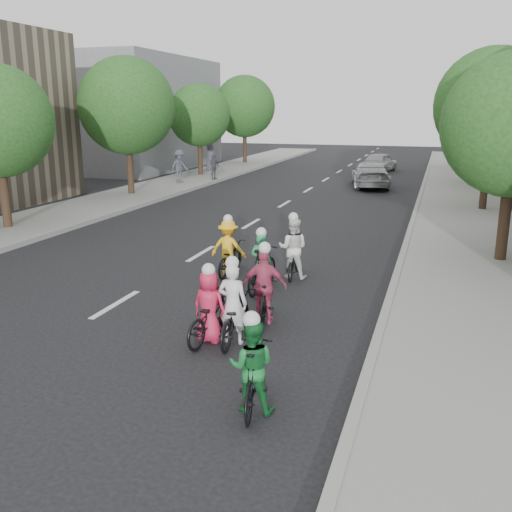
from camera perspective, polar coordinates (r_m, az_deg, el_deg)
The scene contains 24 objects.
ground at distance 13.68m, azimuth -13.86°, elevation -4.72°, with size 120.00×120.00×0.00m, color black.
sidewalk_left at distance 26.08m, azimuth -17.44°, elevation 4.33°, with size 4.00×80.00×0.15m, color gray.
curb_left at distance 25.01m, azimuth -13.78°, elevation 4.20°, with size 0.18×80.00×0.18m, color #999993.
sidewalk_right at distance 21.38m, azimuth 20.33°, elevation 1.94°, with size 4.00×80.00×0.15m, color gray.
curb_right at distance 21.38m, azimuth 15.12°, elevation 2.39°, with size 0.18×80.00×0.18m, color #999993.
bldg_sw at distance 45.19m, azimuth -12.98°, elevation 13.71°, with size 10.00×14.00×8.00m, color slate.
tree_l_3 at distance 30.02m, azimuth -12.81°, elevation 14.43°, with size 4.80×4.80×6.93m.
tree_l_4 at distance 38.07m, azimuth -5.70°, elevation 13.84°, with size 4.00×4.00×5.97m.
tree_l_5 at distance 46.46m, azimuth -1.14°, elevation 14.72°, with size 4.80×4.80×6.93m.
tree_r_1 at distance 26.57m, azimuth 22.58°, elevation 13.73°, with size 4.80×4.80×6.93m.
tree_r_2 at distance 35.56m, azimuth 21.47°, elevation 12.89°, with size 4.00×4.00×5.97m.
tree_r_3 at distance 44.55m, azimuth 20.94°, elevation 13.80°, with size 4.80×4.80×6.93m.
cyclist_0 at distance 11.19m, azimuth -4.54°, elevation -5.67°, with size 0.86×1.92×1.58m.
cyclist_1 at distance 15.27m, azimuth 3.74°, elevation 0.20°, with size 0.83×1.59×1.78m.
cyclist_2 at distance 12.02m, azimuth 0.92°, elevation -3.72°, with size 1.00×1.52×1.77m.
cyclist_3 at distance 11.10m, azimuth -2.21°, elevation -5.78°, with size 0.73×1.82×1.74m.
cyclist_4 at distance 15.51m, azimuth -2.71°, elevation 0.34°, with size 0.99×1.69×1.67m.
cyclist_5 at distance 14.09m, azimuth 0.61°, elevation -1.12°, with size 0.66×1.91×1.63m.
cyclist_6 at distance 8.69m, azimuth -0.31°, elevation -11.51°, with size 0.79×1.78×1.59m.
follow_car_lead at distance 33.61m, azimuth 11.36°, elevation 8.00°, with size 2.02×4.97×1.44m, color #AEAFB3.
follow_car_trail at distance 41.86m, azimuth 12.25°, elevation 9.16°, with size 1.63×4.06×1.38m, color silver.
spectator_0 at distance 33.99m, azimuth -7.66°, elevation 8.87°, with size 1.23×0.71×1.91m, color #4A4C56.
spectator_1 at distance 35.32m, azimuth -4.26°, elevation 8.88°, with size 0.91×0.38×1.56m, color #555462.
spectator_2 at distance 40.52m, azimuth -4.61°, elevation 9.85°, with size 0.93×0.60×1.90m, color #504E5B.
Camera 1 is at (6.97, -10.91, 4.43)m, focal length 40.00 mm.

